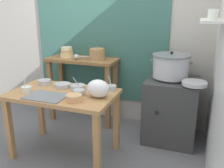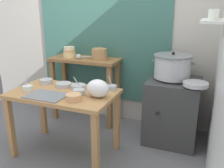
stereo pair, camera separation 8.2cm
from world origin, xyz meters
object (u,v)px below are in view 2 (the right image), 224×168
object	(u,v)px
plastic_bag	(98,88)
prep_bowl_3	(74,97)
bowl_stack_enamel	(69,52)
prep_bowl_0	(28,88)
prep_table	(64,102)
prep_bowl_2	(78,87)
prep_bowl_6	(63,85)
clay_pot	(99,54)
prep_bowl_1	(46,81)
back_shelf_table	(85,74)
serving_tray	(46,96)
steamer_pot	(172,66)
ladle	(79,57)
wide_pan	(195,84)
prep_bowl_5	(79,92)
stove_block	(172,110)
prep_bowl_4	(112,87)

from	to	relation	value
plastic_bag	prep_bowl_3	bearing A→B (deg)	-136.41
bowl_stack_enamel	prep_bowl_0	bearing A→B (deg)	-86.80
prep_table	prep_bowl_2	size ratio (longest dim) A/B	6.83
prep_bowl_6	clay_pot	bearing A→B (deg)	80.25
prep_bowl_1	back_shelf_table	bearing A→B (deg)	78.38
prep_bowl_3	prep_bowl_6	bearing A→B (deg)	134.27
clay_pot	prep_bowl_0	bearing A→B (deg)	-112.13
clay_pot	prep_bowl_2	xyz separation A→B (m)	(0.07, -0.72, -0.23)
plastic_bag	prep_bowl_2	bearing A→B (deg)	153.60
prep_table	clay_pot	distance (m)	0.93
serving_tray	prep_bowl_3	distance (m)	0.32
steamer_pot	prep_table	bearing A→B (deg)	-143.23
serving_tray	ladle	bearing A→B (deg)	98.26
prep_table	steamer_pot	distance (m)	1.29
wide_pan	prep_bowl_1	size ratio (longest dim) A/B	1.82
prep_bowl_2	plastic_bag	bearing A→B (deg)	-26.40
steamer_pot	bowl_stack_enamel	xyz separation A→B (m)	(-1.42, 0.10, 0.05)
plastic_bag	prep_bowl_2	xyz separation A→B (m)	(-0.30, 0.15, -0.06)
back_shelf_table	prep_bowl_5	world-z (taller)	back_shelf_table
prep_bowl_0	stove_block	bearing A→B (deg)	30.90
prep_table	prep_bowl_5	bearing A→B (deg)	-4.42
wide_pan	prep_bowl_4	world-z (taller)	prep_bowl_4
bowl_stack_enamel	prep_bowl_0	size ratio (longest dim) A/B	1.11
serving_tray	prep_bowl_4	bearing A→B (deg)	36.92
wide_pan	prep_bowl_3	bearing A→B (deg)	-146.45
prep_table	prep_bowl_6	world-z (taller)	prep_bowl_6
steamer_pot	prep_bowl_0	bearing A→B (deg)	-147.76
serving_tray	prep_table	bearing A→B (deg)	63.28
back_shelf_table	steamer_pot	size ratio (longest dim) A/B	2.00
serving_tray	prep_bowl_6	world-z (taller)	prep_bowl_6
clay_pot	prep_bowl_5	world-z (taller)	clay_pot
back_shelf_table	prep_bowl_1	xyz separation A→B (m)	(-0.14, -0.69, 0.07)
stove_block	serving_tray	distance (m)	1.48
serving_tray	prep_bowl_2	world-z (taller)	prep_bowl_2
bowl_stack_enamel	prep_bowl_1	world-z (taller)	bowl_stack_enamel
clay_pot	wide_pan	distance (m)	1.31
prep_bowl_1	prep_bowl_5	size ratio (longest dim) A/B	1.19
prep_bowl_5	prep_bowl_6	size ratio (longest dim) A/B	0.70
ladle	plastic_bag	world-z (taller)	ladle
prep_table	prep_bowl_6	distance (m)	0.22
stove_block	prep_bowl_0	distance (m)	1.68
stove_block	clay_pot	distance (m)	1.18
serving_tray	bowl_stack_enamel	bearing A→B (deg)	107.97
plastic_bag	prep_bowl_3	xyz separation A→B (m)	(-0.18, -0.17, -0.06)
bowl_stack_enamel	ladle	world-z (taller)	bowl_stack_enamel
prep_bowl_3	back_shelf_table	bearing A→B (deg)	112.19
prep_table	bowl_stack_enamel	xyz separation A→B (m)	(-0.42, 0.85, 0.36)
prep_bowl_1	prep_bowl_4	bearing A→B (deg)	4.58
prep_bowl_2	prep_bowl_3	distance (m)	0.34
prep_bowl_2	prep_bowl_5	distance (m)	0.19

